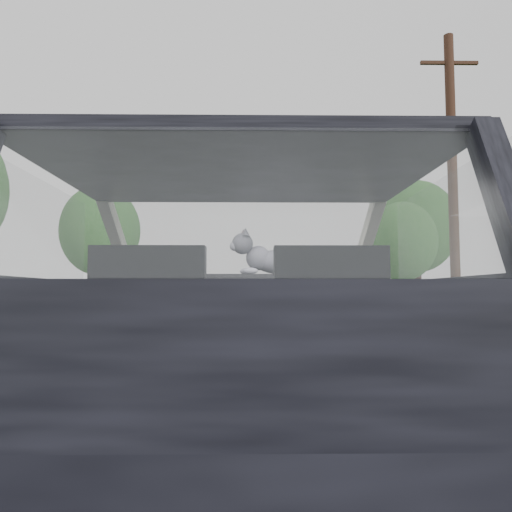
{
  "coord_description": "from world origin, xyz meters",
  "views": [
    {
      "loc": [
        0.04,
        -2.58,
        0.88
      ],
      "look_at": [
        0.08,
        0.5,
        1.11
      ],
      "focal_mm": 35.0,
      "sensor_mm": 36.0,
      "label": 1
    }
  ],
  "objects_px": {
    "other_car": "(228,297)",
    "highway_sign": "(361,282)",
    "cat": "(287,260)",
    "utility_pole": "(453,176)",
    "subject_car": "(241,324)"
  },
  "relations": [
    {
      "from": "highway_sign",
      "to": "utility_pole",
      "type": "bearing_deg",
      "value": -72.23
    },
    {
      "from": "other_car",
      "to": "highway_sign",
      "type": "distance_m",
      "value": 6.54
    },
    {
      "from": "subject_car",
      "to": "utility_pole",
      "type": "relative_size",
      "value": 0.47
    },
    {
      "from": "cat",
      "to": "other_car",
      "type": "height_order",
      "value": "other_car"
    },
    {
      "from": "cat",
      "to": "utility_pole",
      "type": "relative_size",
      "value": 0.08
    },
    {
      "from": "other_car",
      "to": "utility_pole",
      "type": "height_order",
      "value": "utility_pole"
    },
    {
      "from": "cat",
      "to": "utility_pole",
      "type": "bearing_deg",
      "value": 51.53
    },
    {
      "from": "highway_sign",
      "to": "utility_pole",
      "type": "xyz_separation_m",
      "value": [
        0.86,
        -8.38,
        2.9
      ]
    },
    {
      "from": "subject_car",
      "to": "other_car",
      "type": "xyz_separation_m",
      "value": [
        -1.01,
        22.23,
        -0.01
      ]
    },
    {
      "from": "highway_sign",
      "to": "subject_car",
      "type": "bearing_deg",
      "value": -92.45
    },
    {
      "from": "highway_sign",
      "to": "other_car",
      "type": "bearing_deg",
      "value": 172.69
    },
    {
      "from": "cat",
      "to": "other_car",
      "type": "bearing_deg",
      "value": 82.2
    },
    {
      "from": "cat",
      "to": "subject_car",
      "type": "bearing_deg",
      "value": -126.33
    },
    {
      "from": "subject_car",
      "to": "other_car",
      "type": "bearing_deg",
      "value": 92.59
    },
    {
      "from": "subject_car",
      "to": "highway_sign",
      "type": "xyz_separation_m",
      "value": [
        5.14,
        20.09,
        0.67
      ]
    }
  ]
}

